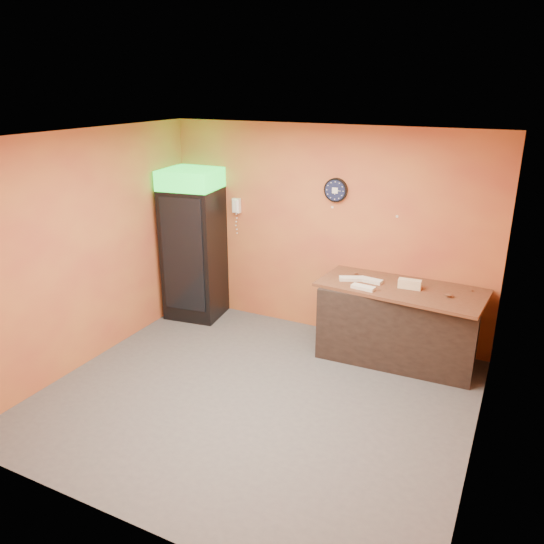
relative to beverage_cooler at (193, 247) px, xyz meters
The scene contains 15 objects.
floor 2.67m from the beverage_cooler, 40.79° to the right, with size 4.50×4.50×0.00m, color #47474C.
back_wall 1.93m from the beverage_cooler, 12.11° to the left, with size 4.50×0.02×2.80m, color #C27836.
left_wall 1.68m from the beverage_cooler, 103.81° to the right, with size 0.02×4.00×2.80m, color #C27836.
right_wall 4.42m from the beverage_cooler, 21.31° to the right, with size 0.02×4.00×2.80m, color #C27836.
ceiling 3.01m from the beverage_cooler, 40.79° to the right, with size 4.50×4.00×0.02m, color white.
beverage_cooler is the anchor object (origin of this frame).
prep_counter 3.08m from the beverage_cooler, ahead, with size 1.86×0.82×0.93m, color black.
wall_clock 2.24m from the beverage_cooler, 10.45° to the left, with size 0.31×0.06×0.31m.
wall_phone 0.86m from the beverage_cooler, 32.75° to the left, with size 0.11×0.10×0.20m.
butcher_paper 3.02m from the beverage_cooler, ahead, with size 1.95×0.91×0.04m, color brown.
sub_roll_stack 3.12m from the beverage_cooler, ahead, with size 0.27×0.11×0.11m.
wrapped_sandwich_left 2.40m from the beverage_cooler, ahead, with size 0.28×0.11×0.04m, color silver.
wrapped_sandwich_mid 2.65m from the beverage_cooler, ahead, with size 0.28×0.11×0.04m, color silver.
wrapped_sandwich_right 2.64m from the beverage_cooler, ahead, with size 0.29×0.11×0.04m, color silver.
kitchen_tool 3.12m from the beverage_cooler, ahead, with size 0.06×0.06×0.06m, color silver.
Camera 1 is at (2.40, -4.43, 3.28)m, focal length 35.00 mm.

